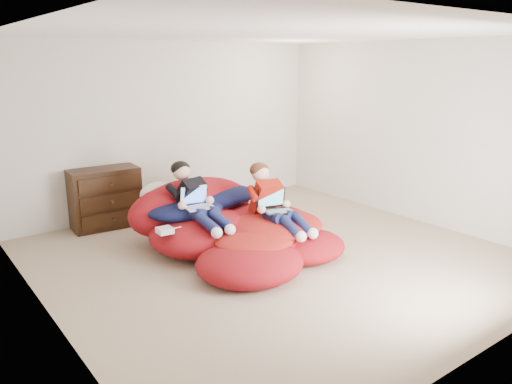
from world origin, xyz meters
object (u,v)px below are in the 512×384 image
older_boy (193,196)px  laptop_white (197,202)px  younger_boy (272,199)px  beanbag_pile (235,228)px  laptop_black (275,205)px  dresser (105,198)px

older_boy → laptop_white: bearing=-90.0°
younger_boy → laptop_white: younger_boy is taller
beanbag_pile → older_boy: bearing=149.6°
laptop_black → older_boy: bearing=141.9°
dresser → younger_boy: size_ratio=0.89×
beanbag_pile → laptop_white: (-0.42, 0.16, 0.36)m
dresser → younger_boy: bearing=-58.1°
dresser → younger_boy: 2.42m
younger_boy → laptop_black: (0.00, -0.05, -0.07)m
older_boy → beanbag_pile: bearing=-30.4°
beanbag_pile → laptop_white: bearing=159.1°
older_boy → younger_boy: bearing=-35.5°
dresser → beanbag_pile: bearing=-62.0°
younger_boy → laptop_white: bearing=149.0°
dresser → older_boy: older_boy is taller
beanbag_pile → laptop_black: bearing=-45.7°
beanbag_pile → younger_boy: bearing=-41.1°
dresser → older_boy: size_ratio=0.85×
beanbag_pile → older_boy: older_boy is taller
older_boy → laptop_white: 0.10m
dresser → beanbag_pile: (0.93, -1.75, -0.15)m
laptop_white → laptop_black: bearing=-33.9°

